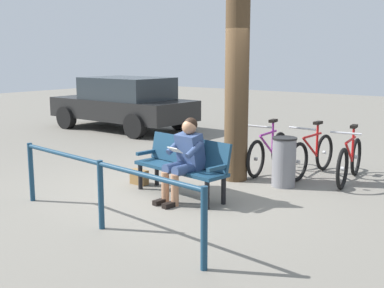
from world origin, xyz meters
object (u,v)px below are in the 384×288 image
at_px(bench, 184,162).
at_px(tree_trunk, 237,57).
at_px(person_reading, 185,155).
at_px(litter_bin, 284,162).
at_px(parked_car, 124,102).
at_px(bicycle_purple, 350,161).
at_px(handbag, 139,177).
at_px(bicycle_red, 268,152).
at_px(bicycle_silver, 312,155).

relative_size(bench, tree_trunk, 0.40).
height_order(person_reading, tree_trunk, tree_trunk).
distance_m(litter_bin, parked_car, 6.95).
bearing_deg(bicycle_purple, handbag, -57.72).
bearing_deg(bicycle_red, handbag, -36.16).
height_order(person_reading, litter_bin, person_reading).
xyz_separation_m(bench, parked_car, (5.41, -4.12, 0.27)).
xyz_separation_m(person_reading, parked_car, (5.59, -4.31, 0.11)).
bearing_deg(bench, litter_bin, -117.29).
bearing_deg(person_reading, bench, -39.22).
xyz_separation_m(bench, person_reading, (-0.18, 0.19, 0.16)).
distance_m(bicycle_silver, parked_car, 6.68).
height_order(bench, tree_trunk, tree_trunk).
bearing_deg(parked_car, person_reading, 142.71).
bearing_deg(person_reading, litter_bin, -108.90).
bearing_deg(bicycle_purple, bicycle_red, -89.84).
xyz_separation_m(person_reading, bicycle_silver, (-0.83, -2.52, -0.31)).
bearing_deg(bicycle_silver, handbag, -39.18).
bearing_deg(bicycle_silver, parked_car, -103.88).
height_order(bench, bicycle_purple, bicycle_purple).
bearing_deg(bench, tree_trunk, -87.48).
relative_size(tree_trunk, bicycle_red, 2.44).
bearing_deg(handbag, bicycle_red, -121.47).
height_order(tree_trunk, bicycle_silver, tree_trunk).
distance_m(bicycle_purple, bicycle_red, 1.43).
distance_m(tree_trunk, bicycle_purple, 2.53).
height_order(handbag, litter_bin, litter_bin).
xyz_separation_m(bicycle_red, parked_car, (5.69, -2.04, 0.41)).
height_order(person_reading, bicycle_red, person_reading).
bearing_deg(bicycle_red, tree_trunk, -16.39).
xyz_separation_m(tree_trunk, bicycle_purple, (-1.58, -1.02, -1.69)).
bearing_deg(bicycle_red, bench, -12.41).
bearing_deg(handbag, bicycle_purple, -139.97).
bearing_deg(handbag, person_reading, 168.26).
height_order(person_reading, parked_car, parked_car).
xyz_separation_m(handbag, bicycle_silver, (-1.98, -2.28, 0.24)).
bearing_deg(bench, bicycle_red, -90.09).
xyz_separation_m(litter_bin, bicycle_red, (0.67, -0.72, -0.04)).
bearing_deg(handbag, tree_trunk, -131.48).
distance_m(bench, tree_trunk, 2.00).
relative_size(person_reading, parked_car, 0.29).
distance_m(person_reading, bicycle_silver, 2.67).
relative_size(person_reading, bicycle_silver, 0.71).
height_order(bench, parked_car, parked_car).
relative_size(bench, bicycle_silver, 0.98).
distance_m(bicycle_purple, bicycle_silver, 0.68).
distance_m(person_reading, parked_car, 7.06).
distance_m(bench, person_reading, 0.30).
height_order(person_reading, bicycle_purple, person_reading).
distance_m(handbag, bicycle_silver, 3.03).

